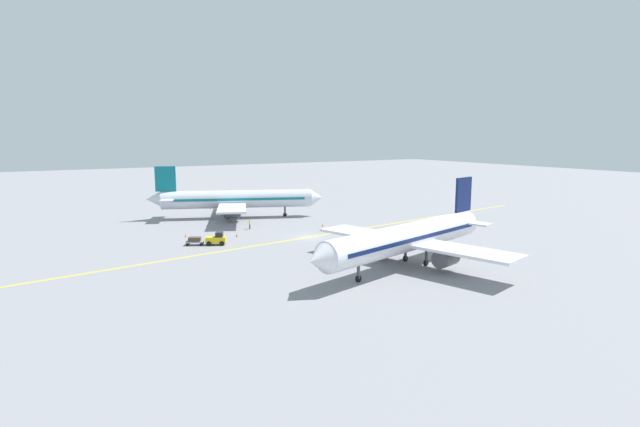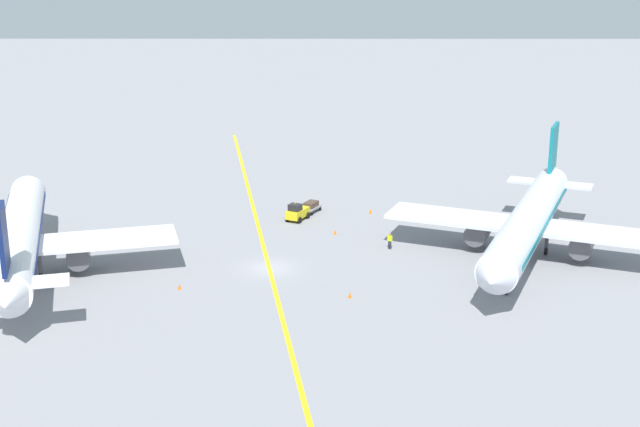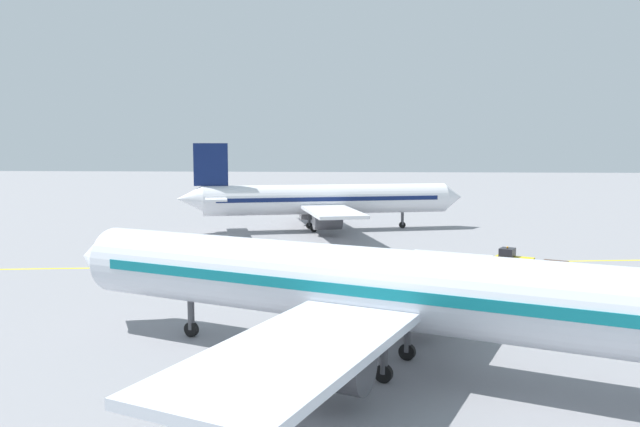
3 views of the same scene
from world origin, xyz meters
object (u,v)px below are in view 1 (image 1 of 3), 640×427
at_px(ground_crew_worker, 250,224).
at_px(traffic_cone_by_wingtip, 237,235).
at_px(airplane_adjacent_stand, 409,238).
at_px(baggage_cart_trailing, 195,240).
at_px(traffic_cone_mid_apron, 362,240).
at_px(traffic_cone_near_nose, 186,236).
at_px(baggage_tug_white, 216,239).
at_px(airplane_at_gate, 235,200).
at_px(traffic_cone_far_edge, 323,225).

height_order(ground_crew_worker, traffic_cone_by_wingtip, ground_crew_worker).
bearing_deg(airplane_adjacent_stand, baggage_cart_trailing, -142.71).
bearing_deg(traffic_cone_by_wingtip, airplane_adjacent_stand, 22.77).
relative_size(ground_crew_worker, traffic_cone_mid_apron, 3.05).
bearing_deg(baggage_cart_trailing, traffic_cone_near_nose, 175.72).
bearing_deg(traffic_cone_by_wingtip, ground_crew_worker, 139.68).
distance_m(airplane_adjacent_stand, baggage_tug_white, 30.15).
xyz_separation_m(airplane_adjacent_stand, traffic_cone_mid_apron, (-14.85, 3.21, -3.43)).
bearing_deg(baggage_cart_trailing, traffic_cone_mid_apron, 63.87).
relative_size(airplane_at_gate, baggage_tug_white, 10.14).
distance_m(ground_crew_worker, traffic_cone_by_wingtip, 7.11).
relative_size(airplane_at_gate, traffic_cone_mid_apron, 61.82).
bearing_deg(traffic_cone_mid_apron, airplane_at_gate, -165.83).
height_order(ground_crew_worker, traffic_cone_near_nose, ground_crew_worker).
relative_size(airplane_at_gate, airplane_adjacent_stand, 0.97).
distance_m(ground_crew_worker, traffic_cone_far_edge, 13.40).
relative_size(baggage_cart_trailing, traffic_cone_far_edge, 5.37).
height_order(airplane_adjacent_stand, baggage_cart_trailing, airplane_adjacent_stand).
bearing_deg(baggage_tug_white, traffic_cone_by_wingtip, 129.89).
height_order(baggage_cart_trailing, traffic_cone_by_wingtip, baggage_cart_trailing).
height_order(airplane_at_gate, baggage_cart_trailing, airplane_at_gate).
bearing_deg(traffic_cone_far_edge, baggage_cart_trailing, -81.69).
relative_size(traffic_cone_by_wingtip, traffic_cone_far_edge, 1.00).
height_order(baggage_tug_white, traffic_cone_near_nose, baggage_tug_white).
relative_size(baggage_tug_white, traffic_cone_mid_apron, 6.10).
relative_size(traffic_cone_mid_apron, traffic_cone_by_wingtip, 1.00).
height_order(traffic_cone_near_nose, traffic_cone_far_edge, same).
xyz_separation_m(baggage_cart_trailing, traffic_cone_by_wingtip, (-2.62, 7.86, -0.49)).
bearing_deg(baggage_tug_white, traffic_cone_mid_apron, 63.97).
xyz_separation_m(airplane_at_gate, traffic_cone_mid_apron, (32.53, 8.21, -3.43)).
bearing_deg(traffic_cone_near_nose, airplane_at_gate, 134.98).
xyz_separation_m(baggage_tug_white, traffic_cone_mid_apron, (9.88, 20.22, -0.63)).
bearing_deg(airplane_at_gate, baggage_cart_trailing, -35.25).
bearing_deg(traffic_cone_mid_apron, traffic_cone_far_edge, 172.70).
height_order(baggage_tug_white, traffic_cone_mid_apron, baggage_tug_white).
xyz_separation_m(airplane_at_gate, airplane_adjacent_stand, (47.37, 5.01, 0.00)).
xyz_separation_m(airplane_at_gate, traffic_cone_far_edge, (17.50, 10.14, -3.43)).
bearing_deg(traffic_cone_by_wingtip, baggage_cart_trailing, -71.55).
bearing_deg(baggage_cart_trailing, traffic_cone_by_wingtip, 108.45).
xyz_separation_m(airplane_at_gate, ground_crew_worker, (13.14, -2.51, -2.80)).
xyz_separation_m(ground_crew_worker, traffic_cone_mid_apron, (19.38, 10.73, -0.63)).
distance_m(baggage_cart_trailing, traffic_cone_near_nose, 6.76).
xyz_separation_m(baggage_cart_trailing, ground_crew_worker, (-8.02, 12.44, 0.15)).
bearing_deg(airplane_adjacent_stand, airplane_at_gate, -173.97).
distance_m(traffic_cone_near_nose, traffic_cone_mid_apron, 29.00).
bearing_deg(ground_crew_worker, traffic_cone_near_nose, -83.79).
relative_size(baggage_tug_white, traffic_cone_far_edge, 6.10).
distance_m(baggage_tug_white, baggage_cart_trailing, 3.30).
height_order(traffic_cone_mid_apron, traffic_cone_far_edge, same).
bearing_deg(traffic_cone_mid_apron, baggage_cart_trailing, -116.13).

